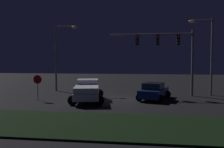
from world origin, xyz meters
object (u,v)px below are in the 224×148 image
at_px(traffic_signal_gantry, 167,46).
at_px(street_lamp_right, 207,47).
at_px(street_lamp_left, 61,49).
at_px(stop_sign, 38,83).
at_px(pickup_truck, 87,89).
at_px(car_sedan, 154,91).

distance_m(traffic_signal_gantry, street_lamp_right, 4.02).
distance_m(street_lamp_left, stop_sign, 7.44).
bearing_deg(pickup_truck, car_sedan, -85.01).
xyz_separation_m(pickup_truck, car_sedan, (5.76, 1.63, -0.26)).
bearing_deg(street_lamp_right, car_sedan, -147.97).
distance_m(traffic_signal_gantry, street_lamp_left, 11.94).
bearing_deg(street_lamp_left, stop_sign, -87.71).
relative_size(car_sedan, street_lamp_right, 0.62).
distance_m(car_sedan, street_lamp_left, 12.10).
bearing_deg(traffic_signal_gantry, pickup_truck, -149.65).
height_order(traffic_signal_gantry, street_lamp_left, street_lamp_left).
distance_m(pickup_truck, street_lamp_right, 12.72).
relative_size(street_lamp_left, stop_sign, 3.37).
distance_m(car_sedan, traffic_signal_gantry, 5.06).
xyz_separation_m(street_lamp_left, street_lamp_right, (15.69, -1.38, 0.06)).
distance_m(pickup_truck, traffic_signal_gantry, 9.13).
bearing_deg(car_sedan, traffic_signal_gantry, -12.20).
bearing_deg(stop_sign, traffic_signal_gantry, 21.54).
xyz_separation_m(street_lamp_right, stop_sign, (-15.42, -5.32, -3.29)).
bearing_deg(car_sedan, street_lamp_left, 81.70).
xyz_separation_m(traffic_signal_gantry, street_lamp_right, (3.95, 0.79, -0.05)).
xyz_separation_m(car_sedan, stop_sign, (-10.11, -2.00, 0.82)).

